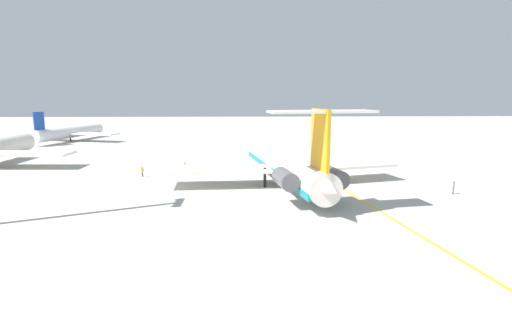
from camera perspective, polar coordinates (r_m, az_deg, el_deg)
name	(u,v)px	position (r m, az deg, el deg)	size (l,w,h in m)	color
ground	(346,176)	(69.73, 12.24, -1.30)	(362.45, 362.45, 0.00)	#B7B5AD
main_jetliner	(285,165)	(60.34, 4.01, 0.26)	(40.07, 35.59, 11.70)	silver
airliner_far_right	(72,132)	(130.72, -24.00, 4.38)	(29.14, 29.10, 8.79)	white
ground_crew_near_nose	(453,186)	(61.70, 25.50, -2.41)	(0.39, 0.30, 1.83)	black
ground_crew_near_tail	(142,170)	(69.75, -15.35, -0.53)	(0.27, 0.41, 1.69)	black
safety_cone_nose	(185,163)	(80.59, -9.74, 0.48)	(0.40, 0.40, 0.55)	#EA590F
taxiway_centreline	(335,184)	(63.29, 10.80, -2.38)	(77.58, 0.36, 0.01)	gold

